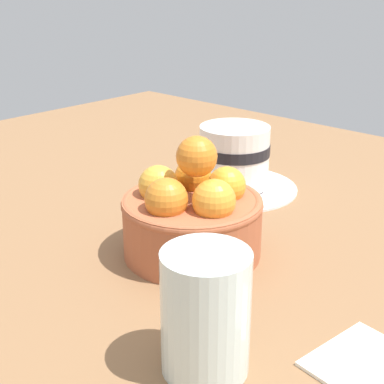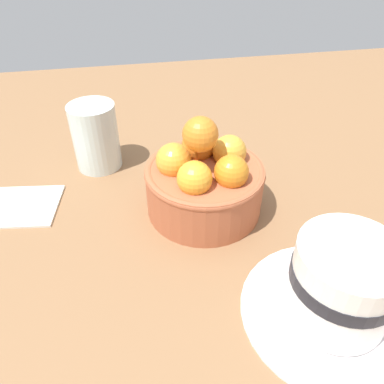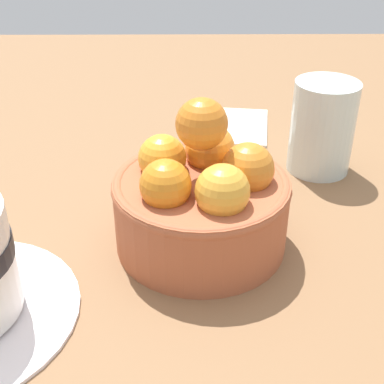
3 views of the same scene
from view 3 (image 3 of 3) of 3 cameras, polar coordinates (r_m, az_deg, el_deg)
ground_plane at (r=45.81cm, az=0.91°, el=-7.78°), size 128.16×107.86×4.76cm
terracotta_bowl at (r=41.95cm, az=1.05°, el=-0.70°), size 13.98×13.98×12.39cm
water_glass at (r=54.52cm, az=13.77°, el=6.75°), size 6.28×6.28×9.23cm
folded_napkin at (r=64.21cm, az=4.52°, el=7.19°), size 11.14×9.16×0.60cm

